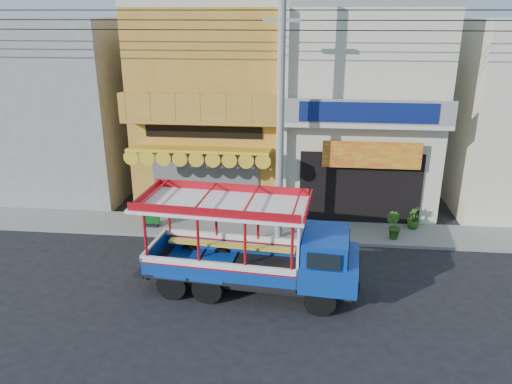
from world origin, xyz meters
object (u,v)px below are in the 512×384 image
at_px(potted_plant_b, 393,226).
at_px(green_sign, 151,216).
at_px(potted_plant_c, 414,218).
at_px(utility_pole, 285,102).
at_px(songthaew_truck, 265,248).

bearing_deg(potted_plant_b, green_sign, 43.66).
height_order(green_sign, potted_plant_c, green_sign).
distance_m(utility_pole, green_sign, 6.76).
bearing_deg(songthaew_truck, potted_plant_c, 43.41).
bearing_deg(utility_pole, green_sign, 175.17).
height_order(utility_pole, potted_plant_b, utility_pole).
relative_size(utility_pole, potted_plant_b, 28.67).
xyz_separation_m(utility_pole, potted_plant_b, (3.97, 0.26, -4.42)).
relative_size(songthaew_truck, potted_plant_c, 7.63).
bearing_deg(green_sign, potted_plant_c, 4.76).
xyz_separation_m(songthaew_truck, green_sign, (-4.70, 4.11, -0.90)).
relative_size(utility_pole, songthaew_truck, 4.27).
height_order(utility_pole, songthaew_truck, utility_pole).
bearing_deg(green_sign, utility_pole, -4.83).
height_order(songthaew_truck, potted_plant_c, songthaew_truck).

